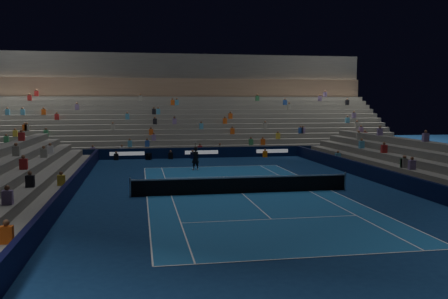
% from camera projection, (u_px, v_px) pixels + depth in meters
% --- Properties ---
extents(ground, '(90.00, 90.00, 0.00)m').
position_uv_depth(ground, '(242.00, 193.00, 28.09)').
color(ground, '#0C254D').
rests_on(ground, ground).
extents(court_surface, '(10.97, 23.77, 0.01)m').
position_uv_depth(court_surface, '(242.00, 193.00, 28.08)').
color(court_surface, '#1A5591').
rests_on(court_surface, ground).
extents(sponsor_barrier_far, '(44.00, 0.25, 1.00)m').
position_uv_depth(sponsor_barrier_far, '(201.00, 153.00, 46.17)').
color(sponsor_barrier_far, black).
rests_on(sponsor_barrier_far, ground).
extents(sponsor_barrier_east, '(0.25, 37.00, 1.00)m').
position_uv_depth(sponsor_barrier_east, '(395.00, 180.00, 29.72)').
color(sponsor_barrier_east, black).
rests_on(sponsor_barrier_east, ground).
extents(sponsor_barrier_west, '(0.25, 37.00, 1.00)m').
position_uv_depth(sponsor_barrier_west, '(69.00, 190.00, 26.36)').
color(sponsor_barrier_west, black).
rests_on(sponsor_barrier_west, ground).
extents(grandstand_main, '(44.00, 15.20, 11.20)m').
position_uv_depth(grandstand_main, '(191.00, 119.00, 55.10)').
color(grandstand_main, slate).
rests_on(grandstand_main, ground).
extents(grandstand_east, '(5.00, 37.00, 2.50)m').
position_uv_depth(grandstand_east, '(446.00, 172.00, 30.27)').
color(grandstand_east, '#5F5F5B').
rests_on(grandstand_east, ground).
extents(grandstand_west, '(5.00, 37.00, 2.50)m').
position_uv_depth(grandstand_west, '(1.00, 184.00, 25.72)').
color(grandstand_west, slate).
rests_on(grandstand_west, ground).
extents(tennis_net, '(12.90, 0.10, 1.10)m').
position_uv_depth(tennis_net, '(242.00, 185.00, 28.04)').
color(tennis_net, '#B2B2B7').
rests_on(tennis_net, ground).
extents(tennis_player, '(0.77, 0.63, 1.82)m').
position_uv_depth(tennis_player, '(195.00, 158.00, 37.85)').
color(tennis_player, black).
rests_on(tennis_player, ground).
extents(broadcast_camera, '(0.59, 0.97, 0.60)m').
position_uv_depth(broadcast_camera, '(149.00, 156.00, 44.58)').
color(broadcast_camera, black).
rests_on(broadcast_camera, ground).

